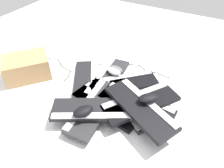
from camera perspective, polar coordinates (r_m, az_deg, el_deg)
The scene contains 18 objects.
ground_plane at distance 1.26m, azimuth -3.05°, elevation -3.21°, with size 3.20×3.20×0.00m, color white.
keyboard_0 at distance 1.19m, azimuth -1.62°, elevation -5.96°, with size 0.23×0.46×0.03m.
keyboard_1 at distance 1.21m, azimuth 4.90°, elevation -5.10°, with size 0.38×0.45×0.03m.
keyboard_2 at distance 1.33m, azimuth 3.60°, elevation 0.24°, with size 0.41×0.42×0.03m.
keyboard_3 at distance 1.37m, azimuth -1.10°, elevation 1.86°, with size 0.45×0.19×0.03m.
keyboard_4 at distance 1.35m, azimuth -7.43°, elevation 0.85°, with size 0.45×0.36×0.03m.
keyboard_5 at distance 1.16m, azimuth 6.92°, elevation -5.71°, with size 0.18×0.45×0.03m.
keyboard_6 at distance 1.14m, azimuth -4.98°, elevation -6.63°, with size 0.45×0.18×0.03m.
keyboard_7 at distance 1.13m, azimuth 8.23°, elevation -5.27°, with size 0.45×0.37×0.03m.
keyboard_8 at distance 1.06m, azimuth 7.99°, elevation -6.59°, with size 0.33×0.46×0.03m.
keyboard_9 at distance 1.08m, azimuth -5.49°, elevation -7.29°, with size 0.35×0.46×0.03m.
mouse_0 at distance 1.39m, azimuth 0.93°, elevation 4.25°, with size 0.11×0.07×0.04m, color #4C4C51.
mouse_1 at distance 1.03m, azimuth -8.28°, elevation -7.70°, with size 0.11×0.07×0.04m, color black.
mouse_2 at distance 1.06m, azimuth 10.27°, elevation -4.01°, with size 0.11×0.07×0.04m, color black.
mouse_3 at distance 1.37m, azimuth 0.53°, elevation 3.72°, with size 0.11×0.07×0.04m, color #B7B7BC.
cable_0 at distance 1.59m, azimuth -15.93°, elevation 5.79°, with size 0.20×0.46×0.01m.
cable_1 at distance 1.48m, azimuth 5.61°, elevation 4.62°, with size 0.15×0.57×0.01m.
cardboard_box at distance 1.48m, azimuth -23.02°, elevation 4.47°, with size 0.29×0.21×0.15m, color #9E774C.
Camera 1 is at (0.76, 0.49, 0.88)m, focal length 32.00 mm.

